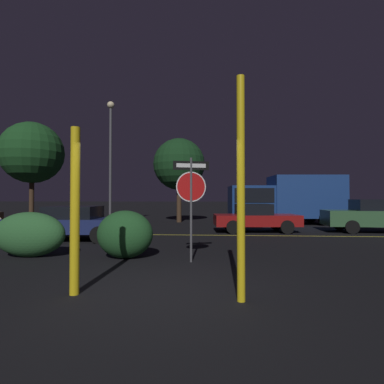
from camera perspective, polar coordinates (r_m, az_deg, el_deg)
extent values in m
plane|color=black|center=(5.35, -6.54, -18.34)|extent=(260.00, 260.00, 0.00)
cube|color=gold|center=(12.90, -0.12, -8.18)|extent=(43.52, 0.12, 0.01)
cylinder|color=#4C4C51|center=(7.42, -0.18, -3.38)|extent=(0.06, 0.06, 2.58)
cylinder|color=white|center=(7.42, -0.18, 1.01)|extent=(0.73, 0.19, 0.75)
cylinder|color=#B71414|center=(7.42, -0.18, 1.01)|extent=(0.68, 0.19, 0.70)
cube|color=black|center=(7.46, -0.17, 5.06)|extent=(0.88, 0.24, 0.22)
cube|color=white|center=(7.46, -0.17, 5.06)|extent=(0.72, 0.21, 0.10)
cylinder|color=yellow|center=(5.29, -21.41, -3.28)|extent=(0.15, 0.15, 2.75)
cylinder|color=yellow|center=(4.67, 9.29, 0.81)|extent=(0.12, 0.12, 3.48)
ellipsoid|color=#2D6633|center=(9.24, -28.55, -7.09)|extent=(1.96, 0.96, 1.20)
ellipsoid|color=#1E4C23|center=(8.14, -12.63, -7.86)|extent=(1.47, 1.05, 1.25)
sphere|color=#F4EFCC|center=(15.34, -32.77, -4.38)|extent=(0.14, 0.14, 0.14)
cube|color=navy|center=(12.31, -22.14, -5.84)|extent=(4.58, 2.17, 0.51)
cube|color=black|center=(12.23, -21.55, -3.60)|extent=(1.88, 1.74, 0.46)
cylinder|color=black|center=(12.14, -29.96, -7.06)|extent=(0.61, 0.23, 0.60)
cylinder|color=black|center=(13.74, -26.01, -6.39)|extent=(0.61, 0.23, 0.60)
cylinder|color=black|center=(10.99, -17.31, -7.79)|extent=(0.61, 0.23, 0.60)
cylinder|color=black|center=(12.74, -14.72, -6.89)|extent=(0.61, 0.23, 0.60)
sphere|color=#F4EFCC|center=(12.85, -32.59, -5.43)|extent=(0.14, 0.14, 0.14)
sphere|color=#F4EFCC|center=(13.86, -29.87, -5.14)|extent=(0.14, 0.14, 0.14)
cube|color=maroon|center=(14.40, 12.06, -5.23)|extent=(3.99, 2.06, 0.50)
cube|color=black|center=(14.35, 11.60, -3.24)|extent=(1.66, 1.63, 0.50)
cylinder|color=black|center=(15.53, 15.71, -5.85)|extent=(0.61, 0.25, 0.60)
cylinder|color=black|center=(13.93, 17.66, -6.38)|extent=(0.61, 0.25, 0.60)
cylinder|color=black|center=(15.05, 6.88, -6.03)|extent=(0.61, 0.25, 0.60)
cylinder|color=black|center=(13.38, 7.81, -6.64)|extent=(0.61, 0.25, 0.60)
sphere|color=#F4EFCC|center=(15.46, 18.75, -4.82)|extent=(0.14, 0.14, 0.14)
sphere|color=#F4EFCC|center=(14.44, 20.17, -5.07)|extent=(0.14, 0.14, 0.14)
cube|color=#335B38|center=(16.35, 32.17, -4.23)|extent=(4.96, 2.06, 0.71)
cube|color=black|center=(16.27, 31.68, -2.11)|extent=(2.04, 1.60, 0.51)
cylinder|color=black|center=(16.60, 26.26, -5.46)|extent=(0.61, 0.24, 0.60)
cylinder|color=black|center=(15.06, 28.18, -5.90)|extent=(0.61, 0.24, 0.60)
cube|color=navy|center=(18.63, 11.10, -1.83)|extent=(2.69, 2.45, 1.91)
cube|color=black|center=(18.63, 11.10, -0.66)|extent=(2.44, 2.48, 0.84)
cube|color=navy|center=(19.53, 20.76, -0.85)|extent=(4.30, 2.70, 2.53)
cylinder|color=black|center=(17.53, 12.05, -4.93)|extent=(0.86, 0.34, 0.84)
cylinder|color=black|center=(19.81, 10.66, -4.50)|extent=(0.86, 0.34, 0.84)
cylinder|color=black|center=(18.77, 24.15, -4.60)|extent=(0.86, 0.34, 0.84)
cylinder|color=black|center=(20.92, 21.55, -4.26)|extent=(0.86, 0.34, 0.84)
cylinder|color=#4C4C51|center=(18.94, -15.28, 4.78)|extent=(0.16, 0.16, 7.05)
sphere|color=#F9E5B2|center=(19.69, -15.21, 15.69)|extent=(0.44, 0.44, 0.44)
cylinder|color=#422D1E|center=(19.65, -2.48, -1.99)|extent=(0.32, 0.32, 2.59)
sphere|color=#143819|center=(19.77, -2.48, 5.31)|extent=(3.39, 3.39, 3.39)
cylinder|color=#422D1E|center=(23.67, -28.24, -0.96)|extent=(0.32, 0.32, 3.22)
sphere|color=#19471E|center=(23.88, -28.17, 6.61)|extent=(4.26, 4.26, 4.26)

